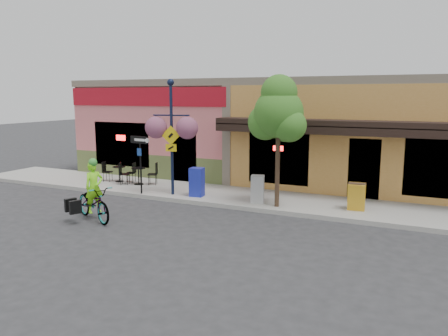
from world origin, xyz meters
name	(u,v)px	position (x,y,z in m)	size (l,w,h in m)	color
ground	(211,211)	(0.00, 0.00, 0.00)	(90.00, 90.00, 0.00)	#2D2D30
sidewalk	(235,196)	(0.00, 2.00, 0.07)	(24.00, 3.00, 0.15)	#9E9B93
curb	(218,205)	(0.00, 0.55, 0.07)	(24.00, 0.12, 0.15)	#A8A59E
building	(281,128)	(0.00, 7.50, 2.25)	(18.20, 8.20, 4.50)	#D2686B
bicycle	(94,203)	(-2.82, -2.45, 0.54)	(0.72, 2.07, 1.09)	#96310D
cyclist_rider	(95,195)	(-2.77, -2.45, 0.79)	(0.57, 0.38, 1.58)	#87FF1A
lamp_post	(172,138)	(-2.14, 1.05, 2.28)	(1.36, 0.54, 4.26)	#111A36
one_way_sign	(141,165)	(-3.27, 0.65, 1.24)	(0.83, 0.18, 2.18)	black
cafe_set_left	(119,172)	(-5.48, 2.14, 0.58)	(1.44, 0.72, 0.86)	black
cafe_set_right	(139,174)	(-4.37, 2.00, 0.61)	(1.54, 0.77, 0.93)	black
newspaper_box_blue	(197,182)	(-1.17, 1.17, 0.68)	(0.47, 0.42, 1.05)	#1C28AA
newspaper_box_grey	(258,189)	(1.19, 1.21, 0.62)	(0.44, 0.40, 0.95)	#B2B2B2
street_tree	(278,141)	(1.97, 0.97, 2.34)	(1.71, 1.71, 4.39)	#3D7A26
sandwich_board	(356,198)	(4.46, 1.40, 0.60)	(0.54, 0.40, 0.90)	gold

